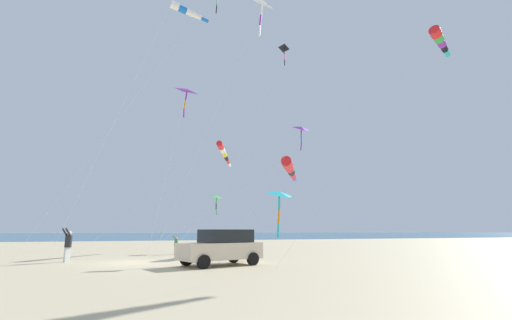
# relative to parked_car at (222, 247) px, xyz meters

# --- Properties ---
(ground_plane) EXTENTS (600.00, 600.00, 0.00)m
(ground_plane) POSITION_rel_parked_car_xyz_m (3.18, 4.36, -0.95)
(ground_plane) COLOR #C6B58C
(ocean_water_strip) EXTENTS (240.00, 600.00, 0.01)m
(ocean_water_strip) POSITION_rel_parked_car_xyz_m (168.18, 4.36, -0.95)
(ocean_water_strip) COLOR #285B7A
(ocean_water_strip) RESTS_ON ground_plane
(parked_car) EXTENTS (3.06, 4.66, 1.85)m
(parked_car) POSITION_rel_parked_car_xyz_m (0.00, 0.00, 0.00)
(parked_car) COLOR beige
(parked_car) RESTS_ON ground_plane
(cooler_box) EXTENTS (0.62, 0.42, 0.42)m
(cooler_box) POSITION_rel_parked_car_xyz_m (2.30, 0.52, -0.74)
(cooler_box) COLOR red
(cooler_box) RESTS_ON ground_plane
(person_adult_flyer) EXTENTS (0.68, 0.70, 1.95)m
(person_adult_flyer) POSITION_rel_parked_car_xyz_m (4.94, 8.00, 0.11)
(person_adult_flyer) COLOR silver
(person_adult_flyer) RESTS_ON ground_plane
(person_child_green_jacket) EXTENTS (0.41, 0.48, 1.42)m
(person_child_green_jacket) POSITION_rel_parked_car_xyz_m (9.65, 1.22, -0.18)
(person_child_green_jacket) COLOR gold
(person_child_green_jacket) RESTS_ON ground_plane
(kite_delta_small_distant) EXTENTS (4.72, 5.11, 5.03)m
(kite_delta_small_distant) POSITION_rel_parked_car_xyz_m (12.44, -2.56, 3.77)
(kite_delta_small_distant) COLOR green
(kite_delta_small_distant) RESTS_ON ground_plane
(kite_delta_striped_overhead) EXTENTS (2.43, 4.45, 4.58)m
(kite_delta_striped_overhead) POSITION_rel_parked_car_xyz_m (3.39, -4.79, 3.20)
(kite_delta_striped_overhead) COLOR #1EB7C6
(kite_delta_striped_overhead) RESTS_ON ground_plane
(kite_delta_white_trailing) EXTENTS (1.87, 8.64, 19.97)m
(kite_delta_white_trailing) POSITION_rel_parked_car_xyz_m (4.66, -4.12, 18.40)
(kite_delta_white_trailing) COLOR white
(kite_delta_white_trailing) RESTS_ON ground_plane
(kite_windsock_magenta_far_left) EXTENTS (6.26, 9.83, 21.29)m
(kite_windsock_magenta_far_left) POSITION_rel_parked_car_xyz_m (9.78, 1.33, 19.80)
(kite_windsock_magenta_far_left) COLOR white
(kite_windsock_magenta_far_left) RESTS_ON ground_plane
(kite_windsock_black_fish_shape) EXTENTS (10.96, 13.34, 9.89)m
(kite_windsock_black_fish_shape) POSITION_rel_parked_car_xyz_m (14.04, -3.47, 8.28)
(kite_windsock_black_fish_shape) COLOR red
(kite_windsock_black_fish_shape) RESTS_ON ground_plane
(kite_windsock_green_low_center) EXTENTS (6.84, 15.29, 8.03)m
(kite_windsock_green_low_center) POSITION_rel_parked_car_xyz_m (10.61, -8.90, 6.45)
(kite_windsock_green_low_center) COLOR red
(kite_windsock_green_low_center) RESTS_ON ground_plane
(kite_delta_yellow_midlevel) EXTENTS (5.67, 8.37, 9.93)m
(kite_delta_yellow_midlevel) POSITION_rel_parked_car_xyz_m (5.19, -7.47, 8.60)
(kite_delta_yellow_midlevel) COLOR purple
(kite_delta_yellow_midlevel) RESTS_ON ground_plane
(kite_delta_teal_far_right) EXTENTS (3.30, 7.59, 19.17)m
(kite_delta_teal_far_right) POSITION_rel_parked_car_xyz_m (9.94, -8.22, 17.92)
(kite_delta_teal_far_right) COLOR black
(kite_delta_teal_far_right) RESTS_ON ground_plane
(kite_delta_long_streamer_right) EXTENTS (8.14, 4.63, 16.50)m
(kite_delta_long_streamer_right) POSITION_rel_parked_car_xyz_m (16.62, -0.07, 15.11)
(kite_delta_long_streamer_right) COLOR purple
(kite_delta_long_streamer_right) RESTS_ON ground_plane
(kite_windsock_blue_topmost) EXTENTS (4.76, 17.76, 17.46)m
(kite_windsock_blue_topmost) POSITION_rel_parked_car_xyz_m (0.81, -17.64, 15.78)
(kite_windsock_blue_topmost) COLOR red
(kite_windsock_blue_topmost) RESTS_ON ground_plane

